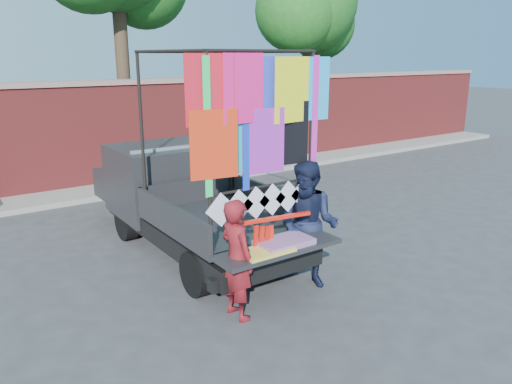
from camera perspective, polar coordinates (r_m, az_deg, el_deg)
ground at (r=7.27m, az=2.26°, el=-10.66°), size 90.00×90.00×0.00m
brick_wall at (r=12.96m, az=-16.79°, el=6.45°), size 30.00×0.45×2.61m
curb at (r=12.56m, az=-15.33°, el=0.38°), size 30.00×1.20×0.12m
tree_right at (r=17.65m, az=6.28°, el=20.37°), size 4.20×3.30×6.62m
pickup_truck at (r=8.80m, az=-8.85°, el=-0.41°), size 2.06×5.18×3.26m
woman at (r=6.19m, az=-2.20°, el=-7.70°), size 0.40×0.58×1.54m
man at (r=7.02m, az=6.02°, el=-3.74°), size 1.04×1.11×1.81m
streamer_bundle at (r=6.47m, az=1.44°, el=-4.98°), size 1.04×0.21×0.71m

